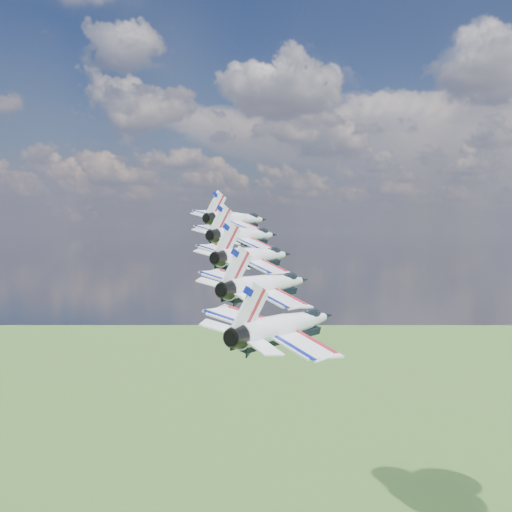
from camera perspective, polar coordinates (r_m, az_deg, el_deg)
The scene contains 5 objects.
jet_0 at distance 105.31m, azimuth -1.55°, elevation 3.31°, with size 11.78×17.44×5.21m, color white, non-canonical shape.
jet_1 at distance 92.98m, azimuth -0.88°, elevation 1.87°, with size 11.78×17.44×5.21m, color white, non-canonical shape.
jet_2 at distance 80.74m, azimuth 0.00°, elevation -0.00°, with size 11.78×17.44×5.21m, color silver, non-canonical shape.
jet_3 at distance 68.64m, azimuth 1.19°, elevation -2.54°, with size 11.78×17.44×5.21m, color white, non-canonical shape.
jet_4 at distance 56.78m, azimuth 2.89°, elevation -6.14°, with size 11.78×17.44×5.21m, color white, non-canonical shape.
Camera 1 is at (24.16, -66.36, 146.01)m, focal length 45.00 mm.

